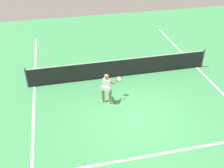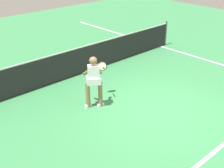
# 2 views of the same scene
# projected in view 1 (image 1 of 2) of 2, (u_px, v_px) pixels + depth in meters

# --- Properties ---
(ground_plane) EXTENTS (27.53, 27.53, 0.00)m
(ground_plane) POSITION_uv_depth(u_px,v_px,m) (140.00, 119.00, 11.56)
(ground_plane) COLOR #38844C
(service_line_marking) EXTENTS (9.07, 0.10, 0.01)m
(service_line_marking) POSITION_uv_depth(u_px,v_px,m) (157.00, 154.00, 9.88)
(service_line_marking) COLOR white
(service_line_marking) RESTS_ON ground
(sideline_left_marking) EXTENTS (0.10, 19.18, 0.01)m
(sideline_left_marking) POSITION_uv_depth(u_px,v_px,m) (33.00, 135.00, 10.73)
(sideline_left_marking) COLOR white
(sideline_left_marking) RESTS_ON ground
(court_net) EXTENTS (9.75, 0.08, 1.10)m
(court_net) POSITION_uv_depth(u_px,v_px,m) (120.00, 68.00, 14.22)
(court_net) COLOR #4C4C51
(court_net) RESTS_ON ground
(tennis_player) EXTENTS (1.08, 0.77, 1.55)m
(tennis_player) POSITION_uv_depth(u_px,v_px,m) (107.00, 87.00, 12.09)
(tennis_player) COLOR #8C6647
(tennis_player) RESTS_ON ground
(tennis_ball_near) EXTENTS (0.07, 0.07, 0.07)m
(tennis_ball_near) POSITION_uv_depth(u_px,v_px,m) (83.00, 162.00, 9.54)
(tennis_ball_near) COLOR #D1E533
(tennis_ball_near) RESTS_ON ground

